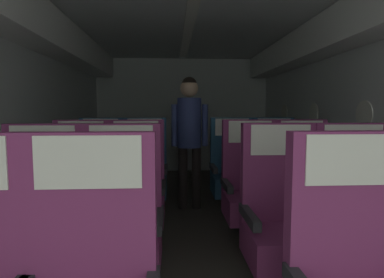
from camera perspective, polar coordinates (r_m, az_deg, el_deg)
The scene contains 15 objects.
ground at distance 3.14m, azimuth 0.33°, elevation -16.88°, with size 3.52×6.86×0.02m, color #3D3833.
fuselage_shell at distance 3.20m, azimuth 0.05°, elevation 12.71°, with size 3.40×6.51×2.21m.
seat_b_left_window at distance 2.21m, azimuth -25.53°, elevation -14.23°, with size 0.52×0.47×1.09m.
seat_b_left_aisle at distance 2.08m, azimuth -12.65°, elevation -15.10°, with size 0.52×0.47×1.09m.
seat_b_right_aisle at distance 2.38m, azimuth 27.51°, elevation -12.94°, with size 0.52×0.47×1.09m.
seat_b_right_window at distance 2.19m, azimuth 16.03°, elevation -14.11°, with size 0.52×0.47×1.09m.
seat_c_left_window at distance 2.98m, azimuth -19.44°, elevation -9.07°, with size 0.52×0.47×1.09m.
seat_c_left_aisle at distance 2.87m, azimuth -10.03°, elevation -9.38°, with size 0.52×0.47×1.09m.
seat_c_right_aisle at distance 3.11m, azimuth 19.42°, elevation -8.47°, with size 0.52×0.47×1.09m.
seat_c_right_window at distance 2.95m, azimuth 10.62°, elevation -8.99°, with size 0.52×0.47×1.09m.
seat_d_left_window at distance 3.75m, azimuth -16.15°, elevation -6.06°, with size 0.52×0.47×1.09m.
seat_d_left_aisle at distance 3.68m, azimuth -8.50°, elevation -6.12°, with size 0.52×0.47×1.09m.
seat_d_right_aisle at distance 3.87m, azimuth 14.73°, elevation -5.68°, with size 0.52×0.47×1.09m.
seat_d_right_window at distance 3.74m, azimuth 7.36°, elevation -5.93°, with size 0.52×0.47×1.09m.
flight_attendant at distance 3.72m, azimuth -0.42°, elevation 1.86°, with size 0.43×0.28×1.56m.
Camera 1 is at (-0.20, 0.32, 1.17)m, focal length 29.68 mm.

